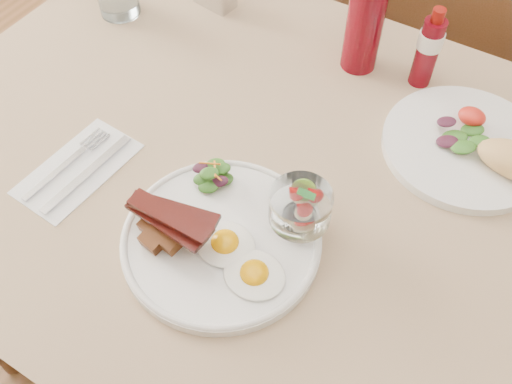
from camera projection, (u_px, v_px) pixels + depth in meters
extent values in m
plane|color=brown|center=(285.00, 361.00, 1.47)|extent=(5.00, 5.00, 0.00)
cylinder|color=#5A321C|center=(168.00, 93.00, 1.56)|extent=(0.06, 0.06, 0.71)
cube|color=#5A321C|center=(303.00, 190.00, 0.89)|extent=(1.30, 0.85, 0.04)
cube|color=tan|center=(304.00, 182.00, 0.87)|extent=(1.33, 0.88, 0.00)
cylinder|color=#5A321C|center=(331.00, 136.00, 1.64)|extent=(0.04, 0.04, 0.45)
cylinder|color=#5A321C|center=(451.00, 187.00, 1.53)|extent=(0.04, 0.04, 0.45)
cylinder|color=#5A321C|center=(382.00, 65.00, 1.83)|extent=(0.04, 0.04, 0.45)
cylinder|color=#5A321C|center=(492.00, 106.00, 1.71)|extent=(0.04, 0.04, 0.45)
cube|color=#5A321C|center=(434.00, 56.00, 1.48)|extent=(0.42, 0.42, 0.03)
cube|color=#5A321C|center=(428.00, 21.00, 1.19)|extent=(0.42, 0.03, 0.46)
cylinder|color=white|center=(221.00, 240.00, 0.80)|extent=(0.28, 0.28, 0.02)
ellipsoid|color=white|center=(254.00, 275.00, 0.75)|extent=(0.10, 0.10, 0.01)
ellipsoid|color=#FFA605|center=(254.00, 273.00, 0.75)|extent=(0.04, 0.04, 0.02)
ellipsoid|color=white|center=(225.00, 244.00, 0.78)|extent=(0.10, 0.10, 0.01)
ellipsoid|color=#FFA605|center=(225.00, 242.00, 0.77)|extent=(0.04, 0.04, 0.02)
cube|color=#672F14|center=(172.00, 223.00, 0.79)|extent=(0.04, 0.04, 0.03)
cube|color=#672F14|center=(170.00, 241.00, 0.77)|extent=(0.04, 0.04, 0.03)
cube|color=#672F14|center=(150.00, 226.00, 0.79)|extent=(0.03, 0.03, 0.02)
cube|color=#672F14|center=(190.00, 237.00, 0.77)|extent=(0.04, 0.04, 0.03)
cube|color=#672F14|center=(154.00, 240.00, 0.77)|extent=(0.04, 0.04, 0.03)
cube|color=#672F14|center=(168.00, 213.00, 0.80)|extent=(0.03, 0.03, 0.02)
cube|color=#672F14|center=(174.00, 225.00, 0.76)|extent=(0.04, 0.04, 0.03)
cube|color=#672F14|center=(162.00, 221.00, 0.77)|extent=(0.03, 0.03, 0.02)
cube|color=#672F14|center=(183.00, 227.00, 0.76)|extent=(0.04, 0.04, 0.03)
cube|color=#4F120D|center=(169.00, 218.00, 0.76)|extent=(0.13, 0.03, 0.01)
cube|color=#4F120D|center=(165.00, 222.00, 0.75)|extent=(0.13, 0.04, 0.01)
cube|color=#4F120D|center=(173.00, 211.00, 0.75)|extent=(0.13, 0.05, 0.01)
cube|color=#4F120D|center=(170.00, 216.00, 0.74)|extent=(0.13, 0.03, 0.01)
ellipsoid|color=#1E5416|center=(212.00, 180.00, 0.84)|extent=(0.03, 0.02, 0.01)
ellipsoid|color=#1E5416|center=(223.00, 179.00, 0.84)|extent=(0.03, 0.02, 0.01)
ellipsoid|color=#391223|center=(207.00, 170.00, 0.85)|extent=(0.03, 0.02, 0.01)
ellipsoid|color=#1E5416|center=(209.00, 186.00, 0.83)|extent=(0.03, 0.02, 0.01)
ellipsoid|color=#1E5416|center=(203.00, 179.00, 0.83)|extent=(0.03, 0.02, 0.01)
ellipsoid|color=#391223|center=(220.00, 181.00, 0.83)|extent=(0.03, 0.02, 0.01)
ellipsoid|color=#1E5416|center=(215.00, 165.00, 0.84)|extent=(0.03, 0.02, 0.01)
ellipsoid|color=#1E5416|center=(222.00, 169.00, 0.83)|extent=(0.03, 0.02, 0.01)
ellipsoid|color=#391223|center=(200.00, 168.00, 0.83)|extent=(0.02, 0.02, 0.01)
ellipsoid|color=#1E5416|center=(209.00, 173.00, 0.82)|extent=(0.03, 0.02, 0.01)
cylinder|color=orange|center=(215.00, 169.00, 0.82)|extent=(0.02, 0.03, 0.01)
cylinder|color=orange|center=(210.00, 163.00, 0.83)|extent=(0.03, 0.01, 0.01)
cylinder|color=orange|center=(215.00, 174.00, 0.82)|extent=(0.03, 0.01, 0.01)
cylinder|color=white|center=(299.00, 224.00, 0.80)|extent=(0.05, 0.05, 0.01)
cylinder|color=white|center=(299.00, 220.00, 0.79)|extent=(0.02, 0.02, 0.02)
cylinder|color=white|center=(300.00, 207.00, 0.76)|extent=(0.09, 0.09, 0.05)
cylinder|color=#FFF2B4|center=(299.00, 202.00, 0.78)|extent=(0.02, 0.02, 0.01)
cylinder|color=#FFF2B4|center=(303.00, 218.00, 0.76)|extent=(0.02, 0.02, 0.01)
cylinder|color=#FFF2B4|center=(310.00, 203.00, 0.77)|extent=(0.02, 0.02, 0.01)
cylinder|color=#71A532|center=(304.00, 192.00, 0.76)|extent=(0.03, 0.03, 0.01)
cone|color=red|center=(301.00, 208.00, 0.74)|extent=(0.02, 0.02, 0.02)
cone|color=red|center=(293.00, 191.00, 0.75)|extent=(0.02, 0.02, 0.02)
cone|color=red|center=(312.00, 193.00, 0.74)|extent=(0.02, 0.02, 0.02)
ellipsoid|color=#2C7B32|center=(304.00, 193.00, 0.73)|extent=(0.02, 0.01, 0.00)
ellipsoid|color=#2C7B32|center=(309.00, 195.00, 0.73)|extent=(0.02, 0.01, 0.00)
cylinder|color=white|center=(465.00, 146.00, 0.90)|extent=(0.26, 0.26, 0.02)
ellipsoid|color=#1E5416|center=(454.00, 137.00, 0.90)|extent=(0.05, 0.04, 0.01)
ellipsoid|color=#1E5416|center=(472.00, 130.00, 0.90)|extent=(0.04, 0.03, 0.01)
ellipsoid|color=#391223|center=(447.00, 141.00, 0.88)|extent=(0.04, 0.03, 0.01)
ellipsoid|color=#1E5416|center=(463.00, 147.00, 0.87)|extent=(0.04, 0.03, 0.01)
ellipsoid|color=#1E5416|center=(480.00, 141.00, 0.88)|extent=(0.04, 0.03, 0.01)
ellipsoid|color=#391223|center=(446.00, 122.00, 0.90)|extent=(0.03, 0.03, 0.01)
ellipsoid|color=red|center=(471.00, 119.00, 0.91)|extent=(0.04, 0.04, 0.03)
cylinder|color=#60050F|center=(364.00, 26.00, 0.97)|extent=(0.07, 0.07, 0.17)
cylinder|color=#60050F|center=(427.00, 53.00, 0.95)|extent=(0.05, 0.05, 0.13)
cylinder|color=white|center=(431.00, 40.00, 0.93)|extent=(0.05, 0.05, 0.03)
cylinder|color=maroon|center=(438.00, 16.00, 0.90)|extent=(0.03, 0.03, 0.02)
cube|color=white|center=(78.00, 169.00, 0.88)|extent=(0.12, 0.20, 0.00)
cube|color=#BCBCC1|center=(87.00, 173.00, 0.87)|extent=(0.03, 0.18, 0.00)
cube|color=#BCBCC1|center=(55.00, 173.00, 0.87)|extent=(0.02, 0.12, 0.00)
cube|color=#BCBCC1|center=(90.00, 136.00, 0.92)|extent=(0.01, 0.04, 0.00)
cube|color=#BCBCC1|center=(93.00, 138.00, 0.92)|extent=(0.01, 0.04, 0.00)
cube|color=#BCBCC1|center=(97.00, 140.00, 0.91)|extent=(0.01, 0.04, 0.00)
cube|color=#BCBCC1|center=(100.00, 143.00, 0.91)|extent=(0.01, 0.04, 0.00)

